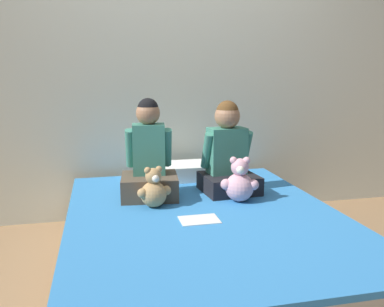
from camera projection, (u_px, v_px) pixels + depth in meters
ground_plane at (204, 273)px, 2.36m from camera, size 14.00×14.00×0.00m
wall_behind_bed at (170, 59)px, 3.15m from camera, size 8.00×0.06×2.50m
bed at (204, 244)px, 2.32m from camera, size 1.52×1.93×0.37m
child_on_left at (149, 160)px, 2.56m from camera, size 0.38×0.35×0.62m
child_on_right at (228, 155)px, 2.67m from camera, size 0.37×0.36×0.60m
teddy_bear_held_by_left_child at (154, 190)px, 2.37m from camera, size 0.20×0.15×0.24m
teddy_bear_held_by_right_child at (240, 183)px, 2.47m from camera, size 0.23×0.18×0.28m
pillow_at_headboard at (178, 171)px, 3.02m from camera, size 0.54×0.30×0.11m
sign_card at (199, 220)px, 2.17m from camera, size 0.21×0.15×0.00m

